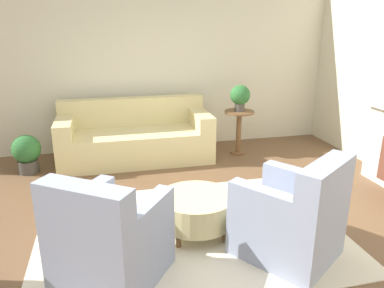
% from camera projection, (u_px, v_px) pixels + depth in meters
% --- Properties ---
extents(ground_plane, '(16.00, 16.00, 0.00)m').
position_uv_depth(ground_plane, '(190.00, 232.00, 3.75)').
color(ground_plane, brown).
extents(wall_back, '(9.67, 0.12, 2.80)m').
position_uv_depth(wall_back, '(149.00, 62.00, 6.00)').
color(wall_back, beige).
rests_on(wall_back, ground_plane).
extents(rug, '(2.98, 2.18, 0.01)m').
position_uv_depth(rug, '(190.00, 232.00, 3.75)').
color(rug, beige).
rests_on(rug, ground_plane).
extents(couch, '(2.24, 0.94, 0.90)m').
position_uv_depth(couch, '(135.00, 139.00, 5.68)').
color(couch, beige).
rests_on(couch, ground_plane).
extents(armchair_left, '(1.05, 1.07, 0.95)m').
position_uv_depth(armchair_left, '(109.00, 243.00, 2.92)').
color(armchair_left, '#8E99B2').
rests_on(armchair_left, rug).
extents(armchair_right, '(1.05, 1.07, 0.95)m').
position_uv_depth(armchair_right, '(293.00, 219.00, 3.27)').
color(armchair_right, '#8E99B2').
rests_on(armchair_right, rug).
extents(ottoman_table, '(0.75, 0.75, 0.39)m').
position_uv_depth(ottoman_table, '(196.00, 209.00, 3.68)').
color(ottoman_table, beige).
rests_on(ottoman_table, rug).
extents(side_table, '(0.46, 0.46, 0.69)m').
position_uv_depth(side_table, '(239.00, 126.00, 5.90)').
color(side_table, brown).
rests_on(side_table, ground_plane).
extents(potted_plant_on_side_table, '(0.31, 0.31, 0.41)m').
position_uv_depth(potted_plant_on_side_table, '(240.00, 96.00, 5.75)').
color(potted_plant_on_side_table, '#4C4742').
rests_on(potted_plant_on_side_table, side_table).
extents(potted_plant_floor, '(0.39, 0.39, 0.54)m').
position_uv_depth(potted_plant_floor, '(27.00, 152.00, 5.17)').
color(potted_plant_floor, '#4C4742').
rests_on(potted_plant_floor, ground_plane).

